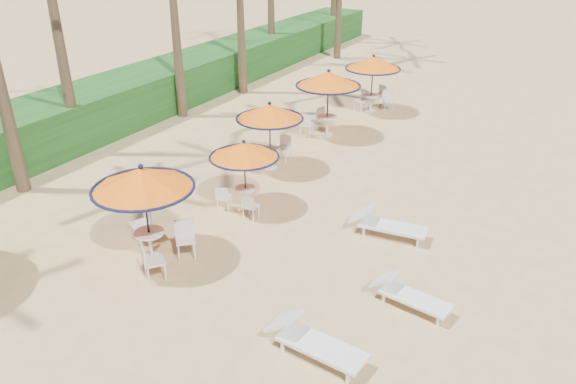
# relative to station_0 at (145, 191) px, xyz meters

# --- Properties ---
(ground) EXTENTS (160.00, 160.00, 0.00)m
(ground) POSITION_rel_station_0_xyz_m (5.13, -0.27, -1.91)
(ground) COLOR tan
(ground) RESTS_ON ground
(scrub_hedge) EXTENTS (3.00, 40.00, 1.80)m
(scrub_hedge) POSITION_rel_station_0_xyz_m (-8.37, 10.73, -1.01)
(scrub_hedge) COLOR #194716
(scrub_hedge) RESTS_ON ground
(station_0) EXTENTS (2.51, 2.51, 2.62)m
(station_0) POSITION_rel_station_0_xyz_m (0.00, 0.00, 0.00)
(station_0) COLOR black
(station_0) RESTS_ON ground
(station_1) EXTENTS (2.06, 2.06, 2.15)m
(station_1) POSITION_rel_station_0_xyz_m (0.54, 3.47, -0.27)
(station_1) COLOR black
(station_1) RESTS_ON ground
(station_2) EXTENTS (2.29, 2.29, 2.39)m
(station_2) POSITION_rel_station_0_xyz_m (-0.33, 6.39, -0.09)
(station_2) COLOR black
(station_2) RESTS_ON ground
(station_3) EXTENTS (2.54, 2.54, 2.65)m
(station_3) POSITION_rel_station_0_xyz_m (-0.10, 10.33, 0.11)
(station_3) COLOR black
(station_3) RESTS_ON ground
(station_4) EXTENTS (2.44, 2.50, 2.54)m
(station_4) POSITION_rel_station_0_xyz_m (0.38, 14.13, -0.05)
(station_4) COLOR black
(station_4) RESTS_ON ground
(lounger_near) EXTENTS (2.16, 0.87, 0.76)m
(lounger_near) POSITION_rel_station_0_xyz_m (5.14, -1.19, -1.56)
(lounger_near) COLOR white
(lounger_near) RESTS_ON ground
(lounger_mid) EXTENTS (1.91, 0.86, 0.66)m
(lounger_mid) POSITION_rel_station_0_xyz_m (6.29, 1.25, -1.60)
(lounger_mid) COLOR white
(lounger_mid) RESTS_ON ground
(lounger_far) EXTENTS (2.15, 0.85, 0.75)m
(lounger_far) POSITION_rel_station_0_xyz_m (4.77, 3.95, -1.56)
(lounger_far) COLOR white
(lounger_far) RESTS_ON ground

